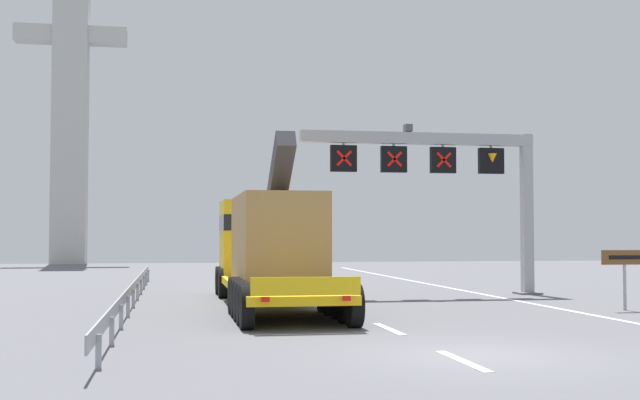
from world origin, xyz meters
The scene contains 8 objects.
ground centered at (0.00, 0.00, 0.00)m, with size 112.00×112.00×0.00m, color #5B5B60.
lane_markings centered at (-0.53, 17.80, 0.01)m, with size 0.20×50.19×0.01m.
edge_line_right centered at (6.20, 12.00, 0.01)m, with size 0.20×63.00×0.01m, color silver.
overhead_lane_gantry centered at (4.79, 15.48, 5.02)m, with size 9.55×0.90×6.62m.
heavy_haul_truck_yellow centered at (-2.68, 12.42, 1.99)m, with size 3.03×14.07×5.30m.
tourist_info_sign_brown centered at (7.98, 8.26, 1.43)m, with size 1.58×0.15×1.86m.
guardrail_left centered at (-7.10, 13.37, 0.56)m, with size 0.13×30.73×0.76m.
bridge_pylon_distant centered at (-14.32, 54.99, 15.65)m, with size 9.00×2.00×30.53m.
Camera 1 is at (-5.77, -15.28, 2.30)m, focal length 46.34 mm.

